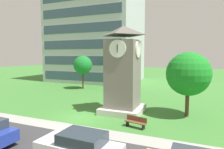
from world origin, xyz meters
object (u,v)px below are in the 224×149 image
Objects in this scene: park_bench at (136,122)px; tree_streetside at (188,74)px; parked_car_white at (80,147)px; tree_near_tower at (83,65)px; clock_tower at (123,75)px.

tree_streetside reaches higher than park_bench.
parked_car_white is at bearing -103.12° from park_bench.
parked_car_white is (11.92, -20.33, -3.29)m from tree_near_tower.
tree_near_tower is at bearing 150.79° from tree_streetside.
clock_tower is 1.81× the size of parked_car_white.
tree_streetside is (17.09, -9.56, -0.09)m from tree_near_tower.
park_bench is 6.97m from tree_streetside.
clock_tower is 5.43m from park_bench.
park_bench is (2.34, -3.56, -3.36)m from clock_tower.
park_bench is 6.30m from parked_car_white.
clock_tower is 10.17m from parked_car_white.
tree_near_tower reaches higher than parked_car_white.
parked_car_white is at bearing -115.63° from tree_streetside.
tree_near_tower is (-11.01, 10.64, 0.33)m from clock_tower.
park_bench is 0.39× the size of parked_car_white.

